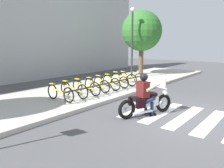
{
  "coord_description": "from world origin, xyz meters",
  "views": [
    {
      "loc": [
        -7.05,
        -2.49,
        2.38
      ],
      "look_at": [
        -0.76,
        2.45,
        0.94
      ],
      "focal_mm": 36.14,
      "sensor_mm": 36.0,
      "label": 1
    }
  ],
  "objects": [
    {
      "name": "street_lamp",
      "position": [
        5.46,
        5.66,
        2.79
      ],
      "size": [
        0.28,
        0.28,
        4.65
      ],
      "color": "#2D2D33",
      "rests_on": "ground"
    },
    {
      "name": "bicycle_7",
      "position": [
        3.49,
        4.43,
        0.49
      ],
      "size": [
        0.48,
        1.69,
        0.74
      ],
      "color": "black",
      "rests_on": "sidewalk"
    },
    {
      "name": "crosswalk_stripe_3",
      "position": [
        0.02,
        0.8,
        0.0
      ],
      "size": [
        2.8,
        0.4,
        0.01
      ],
      "primitive_type": "cube",
      "color": "white",
      "rests_on": "ground"
    },
    {
      "name": "bicycle_2",
      "position": [
        -0.09,
        4.43,
        0.5
      ],
      "size": [
        0.48,
        1.72,
        0.75
      ],
      "color": "black",
      "rests_on": "sidewalk"
    },
    {
      "name": "sidewalk",
      "position": [
        0.0,
        5.26,
        0.07
      ],
      "size": [
        24.0,
        4.4,
        0.15
      ],
      "primitive_type": "cube",
      "color": "#B7B2A8",
      "rests_on": "ground"
    },
    {
      "name": "building_backdrop",
      "position": [
        0.0,
        10.96,
        4.18
      ],
      "size": [
        24.0,
        1.2,
        8.35
      ],
      "primitive_type": "cube",
      "color": "#AFAFAF",
      "rests_on": "ground"
    },
    {
      "name": "bicycle_3",
      "position": [
        0.63,
        4.43,
        0.49
      ],
      "size": [
        0.48,
        1.57,
        0.73
      ],
      "color": "black",
      "rests_on": "sidewalk"
    },
    {
      "name": "crosswalk_stripe_1",
      "position": [
        0.02,
        -0.8,
        0.0
      ],
      "size": [
        2.8,
        0.4,
        0.01
      ],
      "primitive_type": "cube",
      "color": "white",
      "rests_on": "ground"
    },
    {
      "name": "crosswalk_stripe_4",
      "position": [
        0.02,
        1.6,
        0.0
      ],
      "size": [
        2.8,
        0.4,
        0.01
      ],
      "primitive_type": "cube",
      "color": "white",
      "rests_on": "ground"
    },
    {
      "name": "bicycle_4",
      "position": [
        1.34,
        4.43,
        0.49
      ],
      "size": [
        0.48,
        1.69,
        0.74
      ],
      "color": "black",
      "rests_on": "sidewalk"
    },
    {
      "name": "motorcycle",
      "position": [
        -0.6,
        1.1,
        0.46
      ],
      "size": [
        2.06,
        0.99,
        1.23
      ],
      "color": "black",
      "rests_on": "ground"
    },
    {
      "name": "crosswalk_stripe_2",
      "position": [
        0.02,
        0.0,
        0.0
      ],
      "size": [
        2.8,
        0.4,
        0.01
      ],
      "primitive_type": "cube",
      "color": "white",
      "rests_on": "ground"
    },
    {
      "name": "bicycle_5",
      "position": [
        2.06,
        4.43,
        0.49
      ],
      "size": [
        0.48,
        1.68,
        0.73
      ],
      "color": "black",
      "rests_on": "sidewalk"
    },
    {
      "name": "rider",
      "position": [
        -0.68,
        1.13,
        0.83
      ],
      "size": [
        0.75,
        0.69,
        1.44
      ],
      "color": "#591919",
      "rests_on": "ground"
    },
    {
      "name": "tree_near_rack",
      "position": [
        7.31,
        6.06,
        3.25
      ],
      "size": [
        2.89,
        2.89,
        4.72
      ],
      "color": "brown",
      "rests_on": "ground"
    },
    {
      "name": "ground_plane",
      "position": [
        0.0,
        0.0,
        0.0
      ],
      "size": [
        48.0,
        48.0,
        0.0
      ],
      "primitive_type": "plane",
      "color": "#4C4C4F"
    },
    {
      "name": "bicycle_0",
      "position": [
        -1.52,
        4.43,
        0.49
      ],
      "size": [
        0.48,
        1.58,
        0.73
      ],
      "color": "black",
      "rests_on": "sidewalk"
    },
    {
      "name": "bike_rack",
      "position": [
        0.99,
        3.88,
        0.58
      ],
      "size": [
        5.61,
        0.07,
        0.49
      ],
      "color": "#333338",
      "rests_on": "sidewalk"
    },
    {
      "name": "bicycle_1",
      "position": [
        -0.8,
        4.43,
        0.5
      ],
      "size": [
        0.48,
        1.67,
        0.75
      ],
      "color": "black",
      "rests_on": "sidewalk"
    },
    {
      "name": "bicycle_6",
      "position": [
        2.78,
        4.43,
        0.51
      ],
      "size": [
        0.48,
        1.72,
        0.79
      ],
      "color": "black",
      "rests_on": "sidewalk"
    }
  ]
}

